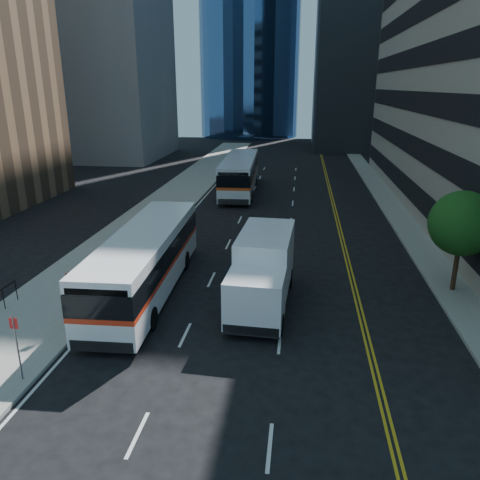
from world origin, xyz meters
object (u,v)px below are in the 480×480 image
Objects in this scene: bus_rear at (240,174)px; box_truck at (263,270)px; bus_front at (146,260)px; street_tree at (462,224)px.

bus_rear is 1.86× the size of box_truck.
box_truck is (5.91, -0.66, 0.02)m from bus_front.
bus_front is at bearing -172.51° from street_tree.
bus_rear is (-13.80, 21.90, -1.78)m from street_tree.
box_truck is at bearing -8.44° from bus_front.
street_tree is 0.40× the size of bus_front.
bus_rear reaches higher than bus_front.
street_tree is 10.04m from box_truck.
street_tree is 0.71× the size of box_truck.
street_tree is 15.65m from bus_front.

